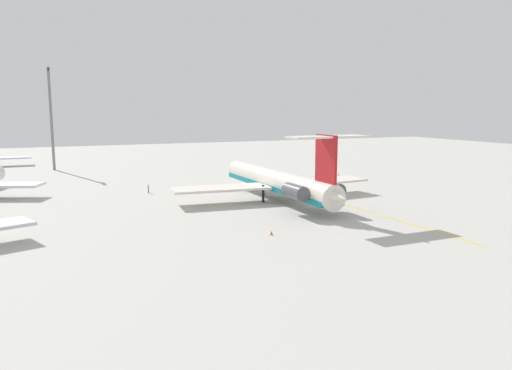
{
  "coord_description": "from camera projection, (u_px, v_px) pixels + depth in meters",
  "views": [
    {
      "loc": [
        -77.55,
        50.9,
        16.19
      ],
      "look_at": [
        0.75,
        16.32,
        2.92
      ],
      "focal_mm": 34.6,
      "sensor_mm": 36.0,
      "label": 1
    }
  ],
  "objects": [
    {
      "name": "ground_crew_portside",
      "position": [
        339.0,
        177.0,
        110.83
      ],
      "size": [
        0.27,
        0.42,
        1.69
      ],
      "rotation": [
        0.0,
        0.0,
        3.29
      ],
      "color": "black",
      "rests_on": "ground"
    },
    {
      "name": "light_mast",
      "position": [
        51.0,
        115.0,
        129.46
      ],
      "size": [
        4.0,
        0.7,
        26.75
      ],
      "color": "slate",
      "rests_on": "ground"
    },
    {
      "name": "ground_crew_near_nose",
      "position": [
        148.0,
        188.0,
        95.39
      ],
      "size": [
        0.43,
        0.27,
        1.71
      ],
      "rotation": [
        0.0,
        0.0,
        1.71
      ],
      "color": "black",
      "rests_on": "ground"
    },
    {
      "name": "safety_cone_nose",
      "position": [
        271.0,
        233.0,
        63.83
      ],
      "size": [
        0.4,
        0.4,
        0.55
      ],
      "primitive_type": "cone",
      "color": "#EA590F",
      "rests_on": "ground"
    },
    {
      "name": "ground",
      "position": [
        337.0,
        195.0,
        92.9
      ],
      "size": [
        300.81,
        300.81,
        0.0
      ],
      "primitive_type": "plane",
      "color": "#B7B5AD"
    },
    {
      "name": "ground_crew_near_tail",
      "position": [
        318.0,
        173.0,
        117.12
      ],
      "size": [
        0.29,
        0.4,
        1.8
      ],
      "rotation": [
        0.0,
        0.0,
        5.72
      ],
      "color": "black",
      "rests_on": "ground"
    },
    {
      "name": "taxiway_centreline",
      "position": [
        316.0,
        196.0,
        91.99
      ],
      "size": [
        75.27,
        2.18,
        0.01
      ],
      "primitive_type": "cube",
      "rotation": [
        0.0,
        0.0,
        0.02
      ],
      "color": "gold",
      "rests_on": "ground"
    },
    {
      "name": "main_jetliner",
      "position": [
        279.0,
        182.0,
        87.06
      ],
      "size": [
        42.56,
        37.93,
        12.43
      ],
      "rotation": [
        0.0,
        0.0,
        0.01
      ],
      "color": "silver",
      "rests_on": "ground"
    },
    {
      "name": "ground_crew_starboard",
      "position": [
        275.0,
        175.0,
        112.87
      ],
      "size": [
        0.45,
        0.29,
        1.79
      ],
      "rotation": [
        0.0,
        0.0,
        1.41
      ],
      "color": "black",
      "rests_on": "ground"
    }
  ]
}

